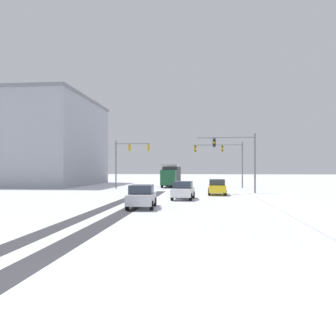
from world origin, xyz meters
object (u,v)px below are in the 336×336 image
at_px(box_truck_delivery, 171,176).
at_px(traffic_signal_far_right, 225,155).
at_px(traffic_signal_far_left, 128,155).
at_px(car_white_second, 183,190).
at_px(car_yellow_cab_lead, 217,187).
at_px(office_building_far_left_block, 6,142).
at_px(bus_oncoming, 171,173).
at_px(traffic_signal_near_right, 239,153).
at_px(car_silver_third, 142,196).

bearing_deg(box_truck_delivery, traffic_signal_far_right, -10.35).
relative_size(traffic_signal_far_left, car_white_second, 1.55).
bearing_deg(car_white_second, car_yellow_cab_lead, 60.64).
bearing_deg(office_building_far_left_block, bus_oncoming, 8.80).
xyz_separation_m(bus_oncoming, office_building_far_left_block, (-27.63, -4.28, 5.16)).
distance_m(traffic_signal_near_right, car_yellow_cab_lead, 4.55).
bearing_deg(office_building_far_left_block, traffic_signal_far_left, -22.59).
height_order(car_yellow_cab_lead, bus_oncoming, bus_oncoming).
distance_m(traffic_signal_far_right, bus_oncoming, 13.41).
distance_m(traffic_signal_far_left, box_truck_delivery, 8.14).
xyz_separation_m(car_white_second, box_truck_delivery, (-2.95, 20.51, 0.82)).
bearing_deg(car_white_second, box_truck_delivery, 98.19).
bearing_deg(car_white_second, traffic_signal_far_right, 75.80).
bearing_deg(traffic_signal_far_right, car_silver_third, -105.62).
height_order(traffic_signal_far_right, car_yellow_cab_lead, traffic_signal_far_right).
bearing_deg(traffic_signal_far_right, car_white_second, -104.20).
distance_m(car_silver_third, bus_oncoming, 36.15).
height_order(traffic_signal_far_left, box_truck_delivery, traffic_signal_far_left).
relative_size(traffic_signal_near_right, traffic_signal_far_right, 0.92).
height_order(traffic_signal_near_right, traffic_signal_far_right, same).
bearing_deg(bus_oncoming, car_white_second, -82.62).
bearing_deg(traffic_signal_far_left, traffic_signal_far_right, 16.56).
height_order(traffic_signal_far_right, bus_oncoming, traffic_signal_far_right).
xyz_separation_m(traffic_signal_near_right, bus_oncoming, (-9.34, 21.93, -2.45)).
relative_size(traffic_signal_near_right, car_white_second, 1.55).
bearing_deg(box_truck_delivery, traffic_signal_near_right, -57.54).
bearing_deg(box_truck_delivery, car_yellow_cab_lead, -67.39).
bearing_deg(traffic_signal_far_right, box_truck_delivery, 169.65).
bearing_deg(traffic_signal_far_right, office_building_far_left_block, 171.11).
height_order(car_white_second, office_building_far_left_block, office_building_far_left_block).
bearing_deg(traffic_signal_near_right, car_silver_third, -119.65).
relative_size(traffic_signal_far_right, office_building_far_left_block, 0.24).
bearing_deg(car_silver_third, bus_oncoming, 92.02).
distance_m(traffic_signal_near_right, car_silver_third, 16.70).
bearing_deg(car_white_second, office_building_far_left_block, 141.74).
distance_m(traffic_signal_far_right, car_white_second, 20.07).
distance_m(car_yellow_cab_lead, box_truck_delivery, 16.05).
distance_m(traffic_signal_far_left, bus_oncoming, 14.83).
bearing_deg(box_truck_delivery, bus_oncoming, 95.40).
distance_m(bus_oncoming, office_building_far_left_block, 28.43).
bearing_deg(traffic_signal_far_left, car_white_second, -61.18).
xyz_separation_m(traffic_signal_far_right, car_silver_third, (-7.32, -26.16, -3.87)).
xyz_separation_m(traffic_signal_far_right, office_building_far_left_block, (-36.22, 5.67, 2.46)).
distance_m(traffic_signal_near_right, traffic_signal_far_right, 12.02).
bearing_deg(bus_oncoming, traffic_signal_far_left, -108.32).
height_order(traffic_signal_far_left, traffic_signal_near_right, same).
bearing_deg(car_yellow_cab_lead, box_truck_delivery, 112.61).
xyz_separation_m(box_truck_delivery, office_building_far_left_block, (-28.43, 4.25, 5.51)).
distance_m(traffic_signal_far_right, car_yellow_cab_lead, 14.02).
relative_size(traffic_signal_far_right, bus_oncoming, 0.64).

